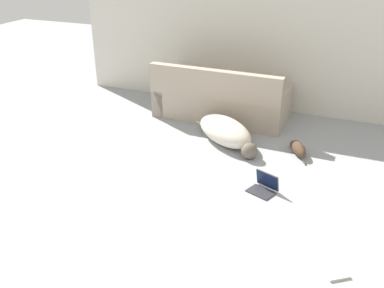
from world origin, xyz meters
name	(u,v)px	position (x,y,z in m)	size (l,w,h in m)	color
wall_back	(269,30)	(0.00, 4.61, 1.32)	(6.72, 0.06, 2.64)	beige
couch	(221,101)	(-0.55, 3.92, 0.28)	(2.12, 0.96, 0.89)	tan
dog	(226,131)	(-0.18, 3.05, 0.17)	(1.27, 1.06, 0.35)	beige
cat	(298,148)	(0.85, 3.08, 0.08)	(0.34, 0.55, 0.17)	#473323
laptop_open	(265,185)	(0.64, 1.99, 0.07)	(0.37, 0.35, 0.22)	#2D2D33
book_cream	(337,274)	(1.56, 0.86, 0.01)	(0.24, 0.22, 0.02)	beige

